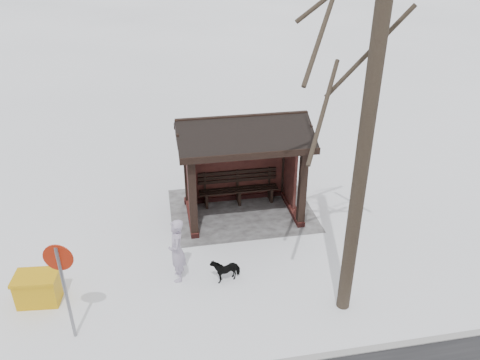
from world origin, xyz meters
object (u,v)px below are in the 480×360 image
object	(u,v)px
tree_near	(382,19)
grit_bin	(38,288)
bus_shelter	(241,145)
pedestrian	(177,250)
road_sign	(61,272)
dog	(226,269)

from	to	relation	value
tree_near	grit_bin	bearing A→B (deg)	-11.56
bus_shelter	grit_bin	world-z (taller)	bus_shelter
grit_bin	tree_near	bearing A→B (deg)	173.84
bus_shelter	pedestrian	bearing A→B (deg)	53.28
tree_near	road_sign	xyz separation A→B (m)	(5.78, -0.17, -4.50)
pedestrian	road_sign	distance (m)	2.79
tree_near	pedestrian	distance (m)	6.61
pedestrian	dog	distance (m)	1.24
bus_shelter	tree_near	bearing A→B (deg)	108.99
dog	road_sign	bearing A→B (deg)	-86.43
tree_near	bus_shelter	bearing A→B (deg)	-71.01
dog	grit_bin	xyz separation A→B (m)	(4.23, 0.02, 0.08)
bus_shelter	pedestrian	size ratio (longest dim) A/B	2.22
road_sign	bus_shelter	bearing A→B (deg)	-122.26
tree_near	grit_bin	world-z (taller)	tree_near
tree_near	dog	world-z (taller)	tree_near
dog	road_sign	xyz separation A→B (m)	(3.34, 1.21, 1.36)
pedestrian	road_sign	world-z (taller)	road_sign
bus_shelter	dog	xyz separation A→B (m)	(0.94, 2.97, -1.87)
tree_near	grit_bin	xyz separation A→B (m)	(6.67, -1.37, -5.79)
road_sign	dog	bearing A→B (deg)	-146.65
bus_shelter	tree_near	xyz separation A→B (m)	(-1.50, 4.36, 3.99)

